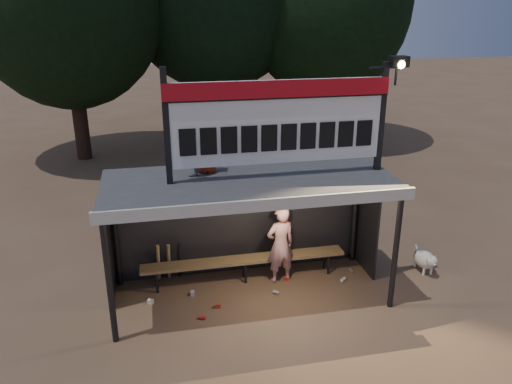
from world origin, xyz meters
TOP-DOWN VIEW (x-y plane):
  - ground at (0.00, 0.00)m, footprint 80.00×80.00m
  - player at (0.68, 0.38)m, footprint 0.64×0.48m
  - child_a at (-0.91, 0.36)m, footprint 0.57×0.56m
  - child_b at (-0.68, 0.48)m, footprint 0.59×0.53m
  - dugout_shelter at (0.00, 0.24)m, footprint 5.10×2.08m
  - scoreboard_assembly at (0.56, -0.01)m, footprint 4.10×0.27m
  - bench at (0.00, 0.55)m, footprint 4.00×0.35m
  - tree_right at (5.00, 10.50)m, footprint 6.08×6.08m
  - dog at (3.65, 0.12)m, footprint 0.36×0.81m
  - bats at (-1.45, 0.82)m, footprint 0.48×0.32m
  - litter at (0.08, 0.02)m, footprint 4.12×1.11m

SIDE VIEW (x-z plane):
  - ground at x=0.00m, z-range 0.00..0.00m
  - litter at x=0.08m, z-range 0.00..0.08m
  - dog at x=3.65m, z-range 0.03..0.53m
  - bats at x=-1.45m, z-range 0.01..0.85m
  - bench at x=0.00m, z-range 0.19..0.67m
  - player at x=0.68m, z-range 0.00..1.57m
  - dugout_shelter at x=0.00m, z-range 0.69..3.01m
  - child_a at x=-0.91m, z-range 2.32..3.25m
  - child_b at x=-0.68m, z-range 2.32..3.33m
  - scoreboard_assembly at x=0.56m, z-range 2.33..4.32m
  - tree_right at x=5.00m, z-range 0.83..9.55m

